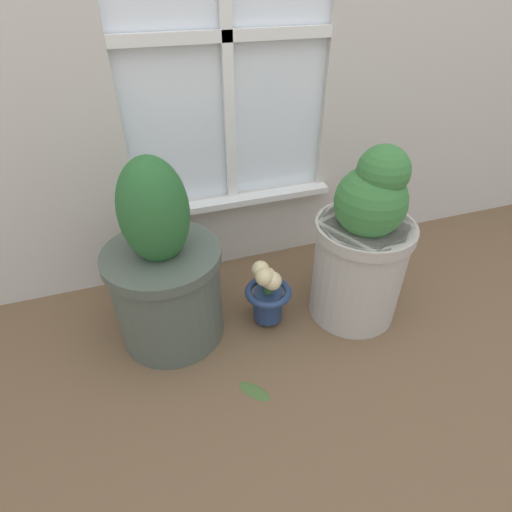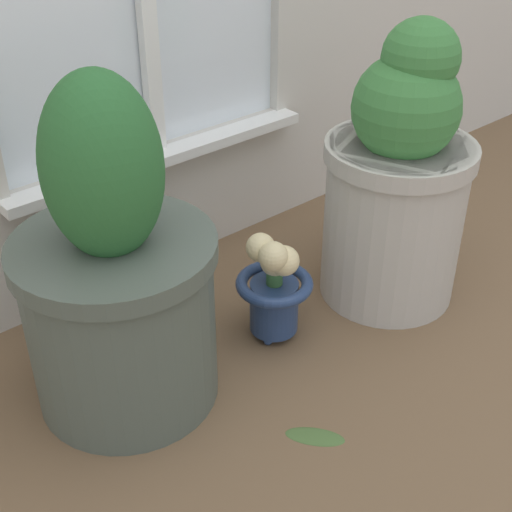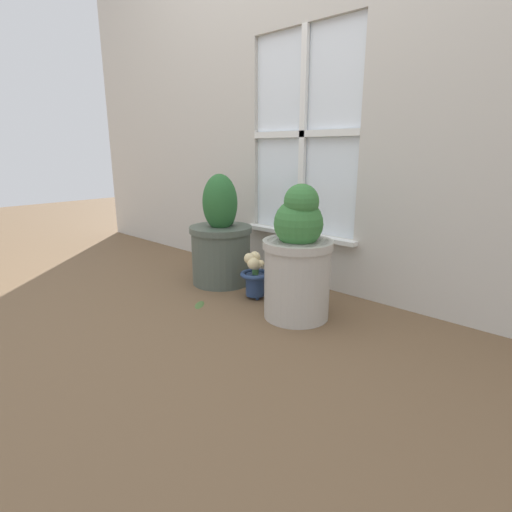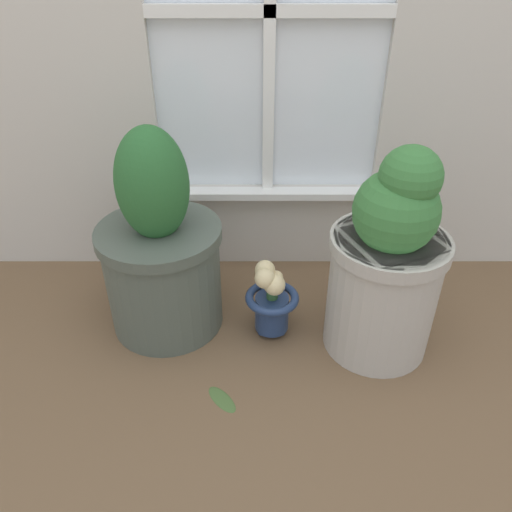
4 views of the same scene
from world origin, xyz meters
name	(u,v)px [view 2 (image 2 of 4)]	position (x,y,z in m)	size (l,w,h in m)	color
ground_plane	(368,407)	(0.00, 0.00, 0.00)	(10.00, 10.00, 0.00)	brown
potted_plant_left	(117,282)	(-0.32, 0.34, 0.26)	(0.37, 0.37, 0.65)	#4C564C
potted_plant_right	(398,182)	(0.32, 0.24, 0.28)	(0.33, 0.33, 0.63)	#B7B2A8
flower_vase	(274,284)	(0.01, 0.28, 0.13)	(0.16, 0.16, 0.25)	navy
fallen_leaf	(315,435)	(-0.13, 0.01, 0.00)	(0.10, 0.11, 0.01)	#476633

